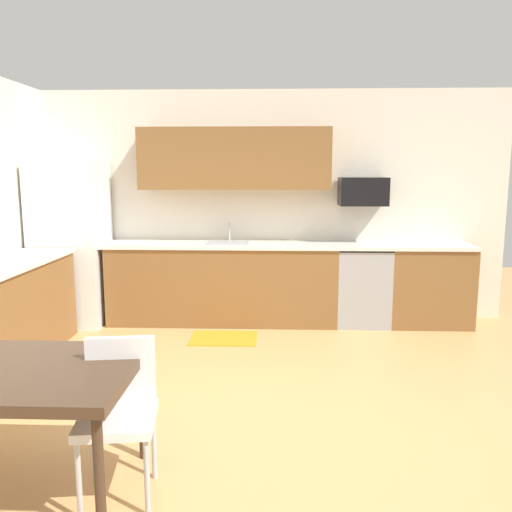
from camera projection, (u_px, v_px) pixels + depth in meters
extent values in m
plane|color=tan|center=(251.00, 409.00, 3.89)|extent=(12.00, 12.00, 0.00)
cube|color=silver|center=(261.00, 206.00, 6.29)|extent=(5.80, 0.10, 2.70)
cube|color=brown|center=(223.00, 284.00, 6.10)|extent=(2.63, 0.60, 0.90)
cube|color=brown|center=(428.00, 286.00, 6.01)|extent=(0.92, 0.60, 0.90)
cube|color=brown|center=(0.00, 318.00, 4.69)|extent=(0.60, 2.00, 0.90)
cube|color=silver|center=(260.00, 245.00, 6.01)|extent=(4.80, 0.64, 0.04)
cube|color=brown|center=(235.00, 159.00, 5.99)|extent=(2.20, 0.34, 0.70)
cube|color=white|center=(71.00, 244.00, 6.01)|extent=(0.76, 0.70, 1.85)
cube|color=#999BA0|center=(361.00, 286.00, 6.04)|extent=(0.60, 0.60, 0.88)
cube|color=black|center=(363.00, 247.00, 5.97)|extent=(0.60, 0.60, 0.03)
cube|color=black|center=(363.00, 192.00, 5.97)|extent=(0.54, 0.36, 0.32)
cube|color=#A5A8AD|center=(228.00, 248.00, 6.03)|extent=(0.48, 0.40, 0.14)
cylinder|color=#B2B5BA|center=(229.00, 233.00, 6.18)|extent=(0.02, 0.02, 0.24)
cube|color=#422D1E|center=(2.00, 373.00, 2.77)|extent=(1.40, 0.90, 0.06)
cylinder|color=#422D1E|center=(100.00, 482.00, 2.42)|extent=(0.05, 0.05, 0.67)
cylinder|color=#422D1E|center=(142.00, 407.00, 3.19)|extent=(0.05, 0.05, 0.67)
cube|color=white|center=(117.00, 420.00, 2.77)|extent=(0.45, 0.45, 0.05)
cube|color=white|center=(121.00, 371.00, 2.92)|extent=(0.38, 0.09, 0.40)
cylinder|color=#B2B2B7|center=(79.00, 481.00, 2.63)|extent=(0.03, 0.03, 0.42)
cylinder|color=#B2B2B7|center=(147.00, 478.00, 2.66)|extent=(0.03, 0.03, 0.42)
cylinder|color=#B2B2B7|center=(93.00, 446.00, 2.96)|extent=(0.03, 0.03, 0.42)
cylinder|color=#B2B2B7|center=(154.00, 443.00, 2.99)|extent=(0.03, 0.03, 0.42)
cube|color=orange|center=(224.00, 338.00, 5.53)|extent=(0.70, 0.50, 0.01)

